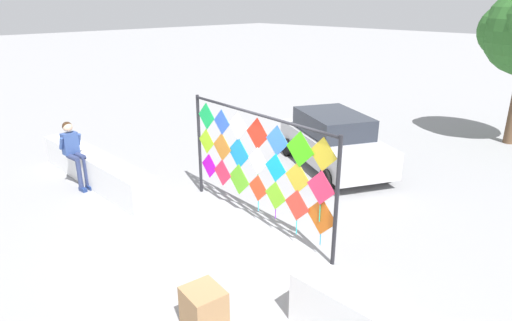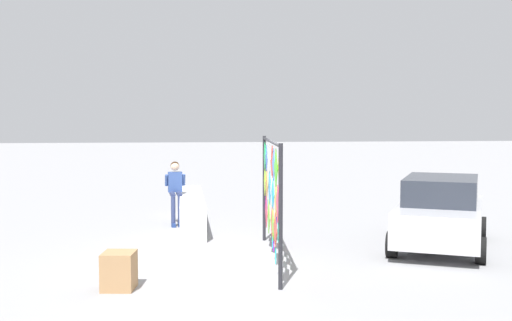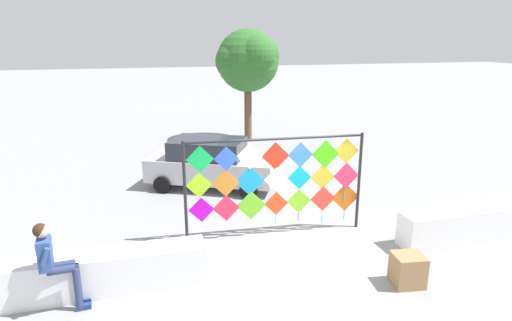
% 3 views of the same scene
% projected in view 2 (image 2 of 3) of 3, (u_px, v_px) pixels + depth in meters
% --- Properties ---
extents(ground, '(120.00, 120.00, 0.00)m').
position_uv_depth(ground, '(224.00, 265.00, 11.71)').
color(ground, gray).
extents(plaza_ledge_left, '(4.75, 0.59, 0.77)m').
position_uv_depth(plaza_ledge_left, '(192.00, 210.00, 16.11)').
color(plaza_ledge_left, white).
rests_on(plaza_ledge_left, ground).
extents(kite_display_rack, '(4.12, 0.34, 2.34)m').
position_uv_depth(kite_display_rack, '(271.00, 187.00, 11.98)').
color(kite_display_rack, '#232328').
rests_on(kite_display_rack, ground).
extents(seated_vendor, '(0.74, 0.54, 1.61)m').
position_uv_depth(seated_vendor, '(176.00, 187.00, 16.16)').
color(seated_vendor, navy).
rests_on(seated_vendor, ground).
extents(parked_car, '(4.15, 3.18, 1.48)m').
position_uv_depth(parked_car, '(440.00, 212.00, 13.32)').
color(parked_car, '#B7B7BC').
rests_on(parked_car, ground).
extents(cardboard_box_large, '(0.61, 0.57, 0.60)m').
position_uv_depth(cardboard_box_large, '(119.00, 271.00, 10.07)').
color(cardboard_box_large, '#9E754C').
rests_on(cardboard_box_large, ground).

